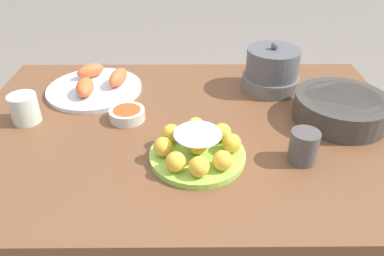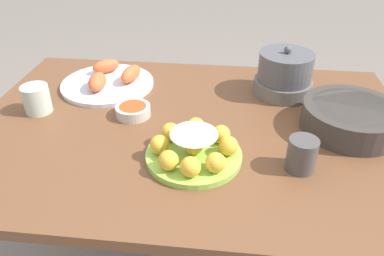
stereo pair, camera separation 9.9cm
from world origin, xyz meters
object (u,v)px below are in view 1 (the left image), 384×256
Objects in this scene: cup_near at (304,147)px; serving_bowl at (341,108)px; cake_plate at (198,148)px; seafood_platter at (96,86)px; dining_table at (187,154)px; warming_pot at (272,70)px; sauce_bowl at (127,114)px; cup_far at (24,109)px.

serving_bowl is at bearing 50.56° from cup_near.
seafood_platter is (-0.33, 0.38, -0.01)m from cake_plate.
seafood_platter is (-0.31, 0.22, 0.12)m from dining_table.
seafood_platter reaches higher than dining_table.
warming_pot is at bearing 39.49° from dining_table.
cake_plate is at bearing -43.06° from sauce_bowl.
cake_plate is at bearing -20.12° from cup_far.
cake_plate reaches higher than dining_table.
dining_table is at bearing -140.51° from warming_pot.
cup_near is at bearing -129.44° from serving_bowl.
serving_bowl is 3.15× the size of cup_far.
cup_near is (0.46, -0.20, 0.02)m from sauce_bowl.
serving_bowl is 1.41× the size of warming_pot.
cup_near is at bearing -88.91° from warming_pot.
sauce_bowl is 0.33× the size of seafood_platter.
warming_pot is at bearing 129.31° from serving_bowl.
cup_far is (-0.16, -0.19, 0.02)m from seafood_platter.
cup_near is (0.26, -0.01, 0.01)m from cake_plate.
dining_table is at bearing -10.81° from sauce_bowl.
cake_plate reaches higher than sauce_bowl.
cup_far is 0.45× the size of warming_pot.
seafood_platter is 0.71m from cup_near.
sauce_bowl is 0.50m from warming_pot.
dining_table is 4.04× the size of seafood_platter.
serving_bowl is 3.18× the size of cup_near.
seafood_platter is at bearing 144.43° from dining_table.
cup_far is at bearing 165.74° from cup_near.
sauce_bowl is 0.50m from cup_near.
cup_near reaches higher than sauce_bowl.
sauce_bowl is 1.24× the size of cup_near.
cup_far reaches higher than serving_bowl.
seafood_platter is 3.73× the size of cup_near.
cake_plate is at bearing -80.34° from dining_table.
dining_table is 0.21m from cake_plate.
seafood_platter is at bearing -178.96° from warming_pot.
cup_far is 0.77m from warming_pot.
cup_near is at bearing -23.38° from sauce_bowl.
cup_near is at bearing -14.26° from cup_far.
cake_plate is 2.33× the size of sauce_bowl.
serving_bowl is at bearing -14.36° from seafood_platter.
dining_table is 0.36m from cup_near.
cake_plate reaches higher than seafood_platter.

